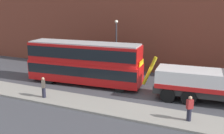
% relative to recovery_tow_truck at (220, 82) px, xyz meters
% --- Properties ---
extents(ground_plane, '(120.00, 120.00, 0.00)m').
position_rel_recovery_tow_truck_xyz_m(ground_plane, '(-5.72, -0.14, -1.76)').
color(ground_plane, '#424247').
extents(near_kerb, '(60.00, 2.80, 0.15)m').
position_rel_recovery_tow_truck_xyz_m(near_kerb, '(-5.72, -4.34, -1.68)').
color(near_kerb, gray).
rests_on(near_kerb, ground_plane).
extents(recovery_tow_truck, '(10.22, 3.30, 3.67)m').
position_rel_recovery_tow_truck_xyz_m(recovery_tow_truck, '(0.00, 0.00, 0.00)').
color(recovery_tow_truck, '#2D2D2D').
rests_on(recovery_tow_truck, ground_plane).
extents(double_decker_bus, '(11.17, 3.36, 4.06)m').
position_rel_recovery_tow_truck_xyz_m(double_decker_bus, '(-11.95, -0.04, 0.47)').
color(double_decker_bus, red).
rests_on(double_decker_bus, ground_plane).
extents(pedestrian_onlooker, '(0.44, 0.48, 1.71)m').
position_rel_recovery_tow_truck_xyz_m(pedestrian_onlooker, '(-13.03, -4.80, -0.77)').
color(pedestrian_onlooker, '#232333').
rests_on(pedestrian_onlooker, near_kerb).
extents(pedestrian_bystander, '(0.47, 0.46, 1.71)m').
position_rel_recovery_tow_truck_xyz_m(pedestrian_bystander, '(-1.66, -4.38, -0.77)').
color(pedestrian_bystander, '#232333').
rests_on(pedestrian_bystander, near_kerb).
extents(street_lamp, '(0.36, 0.36, 5.83)m').
position_rel_recovery_tow_truck_xyz_m(street_lamp, '(-10.82, 5.09, 1.71)').
color(street_lamp, '#38383D').
rests_on(street_lamp, ground_plane).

